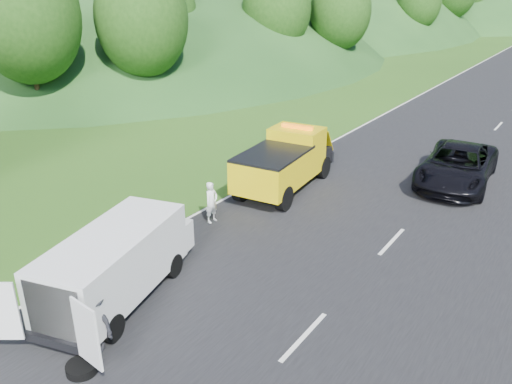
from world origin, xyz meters
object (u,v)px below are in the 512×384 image
Objects in this scene: tow_truck at (285,161)px; worker at (98,350)px; child at (155,264)px; suitcase at (152,214)px; spare_tire at (83,372)px; woman at (212,222)px; white_van at (118,261)px; passing_suv at (454,184)px.

tow_truck reaches higher than worker.
child is 4.04m from worker.
worker is at bearing -55.05° from suitcase.
worker is at bearing -87.16° from tow_truck.
child is at bearing 115.48° from spare_tire.
worker reaches higher than spare_tire.
tow_truck is at bearing -3.09° from woman.
woman is at bearing 85.72° from white_van.
spare_tire is (2.48, -7.62, 0.00)m from woman.
white_van is 5.38m from woman.
white_van is 4.07× the size of woman.
passing_suv is (6.31, 8.97, 0.00)m from woman.
tow_truck reaches higher than white_van.
white_van is 4.89m from suitcase.
child is 1.45× the size of suitcase.
worker reaches higher than child.
tow_truck is 3.93× the size of woman.
white_van is 2.46m from worker.
suitcase is at bearing -118.18° from tow_truck.
suitcase is 13.05m from passing_suv.
child is 3.08m from suitcase.
passing_suv is at bearing -31.98° from woman.
suitcase is at bearing 114.14° from worker.
suitcase is (-2.79, 3.92, -0.85)m from white_van.
spare_tire is (0.29, -0.66, 0.00)m from worker.
passing_suv is at bearing 32.75° from tow_truck.
worker is at bearing 113.63° from spare_tire.
woman is 3.35m from child.
spare_tire is at bearing -107.39° from passing_suv.
woman reaches higher than child.
worker is (1.72, -11.27, -1.23)m from tow_truck.
white_van is 6.82× the size of child.
child is at bearing -169.51° from woman.
tow_truck is 9.58× the size of suitcase.
spare_tire is 0.12× the size of passing_suv.
woman is 2.43× the size of suitcase.
white_van reaches higher than worker.
child is 0.57× the size of worker.
worker reaches higher than suitcase.
child reaches higher than spare_tire.
spare_tire is (4.29, -6.39, -0.32)m from suitcase.
passing_suv is (5.88, 12.29, 0.00)m from child.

